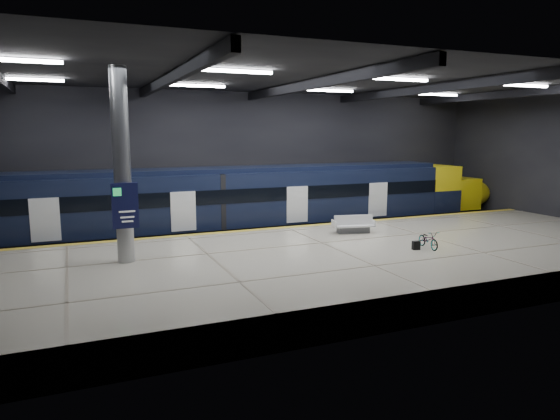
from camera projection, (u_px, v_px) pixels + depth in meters
ground at (311, 262)px, 22.26m from camera, size 30.00×30.00×0.00m
room_shell at (313, 133)px, 21.38m from camera, size 30.10×16.10×8.05m
platform at (339, 264)px, 19.90m from camera, size 30.00×11.00×1.10m
safety_strip at (287, 227)px, 24.59m from camera, size 30.00×0.40×0.01m
rails at (267, 237)px, 27.25m from camera, size 30.00×1.52×0.16m
train at (266, 201)px, 26.93m from camera, size 29.40×2.84×3.79m
bench at (353, 227)px, 23.21m from camera, size 2.03×1.19×0.84m
bicycle at (428, 240)px, 20.09m from camera, size 0.65×1.42×0.72m
pannier_bag at (416, 245)px, 19.89m from camera, size 0.33×0.23×0.35m
info_column at (122, 169)px, 17.56m from camera, size 0.90×0.78×6.90m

